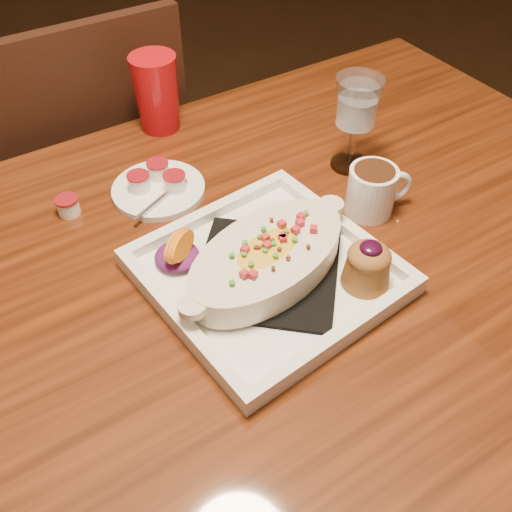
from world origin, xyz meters
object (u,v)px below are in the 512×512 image
plate (273,264)px  red_tumbler (157,93)px  chair_far (95,182)px  coffee_mug (373,189)px  goblet (357,107)px  table (224,318)px  saucer (158,187)px

plate → red_tumbler: red_tumbler is taller
chair_far → coffee_mug: (0.27, -0.63, 0.29)m
chair_far → plate: size_ratio=2.72×
plate → goblet: size_ratio=2.07×
table → coffee_mug: (0.27, -0.00, 0.14)m
plate → goblet: bearing=24.8°
table → goblet: bearing=18.9°
chair_far → saucer: bearing=90.9°
saucer → table: bearing=-91.7°
chair_far → goblet: 0.71m
chair_far → saucer: size_ratio=6.02×
coffee_mug → red_tumbler: bearing=130.2°
table → red_tumbler: (0.10, 0.40, 0.17)m
chair_far → red_tumbler: bearing=112.8°
goblet → red_tumbler: bearing=128.1°
goblet → saucer: goblet is taller
chair_far → coffee_mug: chair_far is taller
table → chair_far: 0.65m
saucer → plate: bearing=-78.8°
chair_far → saucer: 0.48m
chair_far → goblet: chair_far is taller
coffee_mug → saucer: coffee_mug is taller
red_tumbler → chair_far: bearing=112.8°
saucer → red_tumbler: 0.21m
table → goblet: size_ratio=9.08×
plate → table: bearing=136.8°
plate → coffee_mug: (0.22, 0.04, 0.01)m
table → red_tumbler: red_tumbler is taller
chair_far → plate: 0.73m
table → saucer: 0.25m
coffee_mug → goblet: 0.14m
table → goblet: goblet is taller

